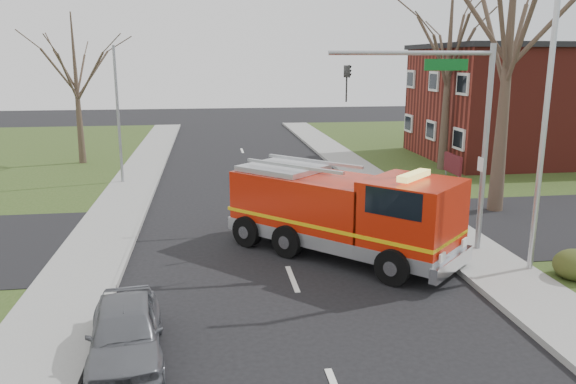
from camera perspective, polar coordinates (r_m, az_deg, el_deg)
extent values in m
plane|color=black|center=(16.73, 0.45, -8.84)|extent=(120.00, 120.00, 0.00)
cube|color=gray|center=(18.60, 19.86, -7.09)|extent=(2.40, 80.00, 0.15)
cube|color=gray|center=(16.99, -20.99, -9.14)|extent=(2.40, 80.00, 0.15)
cube|color=maroon|center=(39.65, 24.71, 8.07)|extent=(15.00, 10.00, 7.00)
cube|color=black|center=(39.56, 25.22, 13.25)|extent=(15.40, 10.40, 0.30)
cube|color=silver|center=(36.30, 14.33, 6.10)|extent=(0.12, 1.40, 1.20)
cube|color=#56141C|center=(31.10, 16.39, 2.77)|extent=(0.12, 2.00, 1.00)
cylinder|color=gray|center=(30.47, 16.95, 1.66)|extent=(0.08, 0.08, 0.90)
cylinder|color=gray|center=(31.90, 15.75, 2.24)|extent=(0.08, 0.08, 0.90)
cone|color=#3D2D24|center=(24.37, 21.36, 11.71)|extent=(0.64, 0.64, 12.00)
cone|color=#3D2D24|center=(33.13, 15.90, 11.00)|extent=(0.56, 0.56, 10.50)
cone|color=#3D2D24|center=(36.19, -20.65, 9.63)|extent=(0.44, 0.44, 9.00)
cylinder|color=gray|center=(19.21, 19.37, 3.85)|extent=(0.18, 0.18, 6.80)
cylinder|color=gray|center=(17.93, 12.53, 13.62)|extent=(5.20, 0.14, 0.14)
cube|color=#0C591E|center=(18.34, 15.77, 12.34)|extent=(1.40, 0.06, 0.35)
imported|color=black|center=(17.34, 6.11, 12.72)|extent=(0.22, 0.18, 1.10)
cylinder|color=#B7BABF|center=(17.73, 24.53, 5.29)|extent=(0.16, 0.16, 8.40)
cylinder|color=gray|center=(29.79, -16.87, 7.35)|extent=(0.14, 0.14, 7.00)
cube|color=#B61C08|center=(19.04, 2.30, -1.26)|extent=(5.37, 5.43, 2.06)
cube|color=#B61C08|center=(17.20, 12.46, -2.67)|extent=(3.60, 3.60, 2.35)
cube|color=#B7BABF|center=(18.65, 5.22, -4.29)|extent=(7.16, 7.27, 0.44)
cube|color=#E5B20C|center=(18.49, 5.26, -2.70)|extent=(7.17, 7.27, 0.12)
cube|color=black|center=(16.60, 15.94, -0.82)|extent=(1.68, 1.64, 0.83)
cube|color=#E5D866|center=(16.89, 12.68, 1.64)|extent=(1.36, 1.34, 0.18)
cylinder|color=black|center=(16.42, 10.64, -7.50)|extent=(1.00, 1.01, 1.08)
cylinder|color=black|center=(18.60, 14.26, -5.18)|extent=(1.00, 1.01, 1.08)
cylinder|color=black|center=(19.42, -4.17, -4.00)|extent=(1.00, 1.01, 1.08)
cylinder|color=black|center=(21.30, 0.40, -2.40)|extent=(1.00, 1.01, 1.08)
imported|color=#5B5D63|center=(12.80, -16.17, -13.49)|extent=(1.94, 3.97, 1.30)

